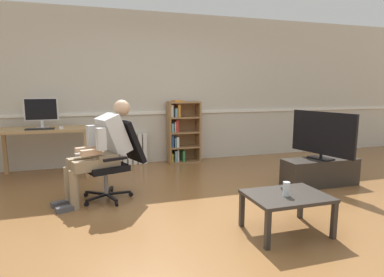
{
  "coord_description": "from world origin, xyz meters",
  "views": [
    {
      "loc": [
        -1.12,
        -3.22,
        1.38
      ],
      "look_at": [
        0.15,
        0.85,
        0.7
      ],
      "focal_mm": 30.03,
      "sensor_mm": 36.0,
      "label": 1
    }
  ],
  "objects_px": {
    "computer_desk": "(44,135)",
    "computer_mouse": "(61,128)",
    "spare_remote": "(285,190)",
    "drinking_glass": "(286,189)",
    "radiator": "(122,150)",
    "keyboard": "(40,129)",
    "bookshelf": "(181,132)",
    "office_chair": "(117,157)",
    "tv_screen": "(322,134)",
    "tv_stand": "(320,172)",
    "person_seated": "(102,148)",
    "coffee_table": "(287,199)",
    "imac_monitor": "(41,111)"
  },
  "relations": [
    {
      "from": "computer_mouse",
      "to": "person_seated",
      "type": "distance_m",
      "value": 1.4
    },
    {
      "from": "computer_mouse",
      "to": "drinking_glass",
      "type": "bearing_deg",
      "value": -52.01
    },
    {
      "from": "person_seated",
      "to": "tv_screen",
      "type": "height_order",
      "value": "person_seated"
    },
    {
      "from": "radiator",
      "to": "keyboard",
      "type": "bearing_deg",
      "value": -156.82
    },
    {
      "from": "computer_desk",
      "to": "radiator",
      "type": "distance_m",
      "value": 1.33
    },
    {
      "from": "computer_desk",
      "to": "drinking_glass",
      "type": "relative_size",
      "value": 9.86
    },
    {
      "from": "tv_screen",
      "to": "bookshelf",
      "type": "bearing_deg",
      "value": 24.15
    },
    {
      "from": "office_chair",
      "to": "drinking_glass",
      "type": "bearing_deg",
      "value": 23.14
    },
    {
      "from": "keyboard",
      "to": "drinking_glass",
      "type": "distance_m",
      "value": 3.69
    },
    {
      "from": "radiator",
      "to": "tv_screen",
      "type": "xyz_separation_m",
      "value": [
        2.58,
        -2.07,
        0.46
      ]
    },
    {
      "from": "imac_monitor",
      "to": "tv_stand",
      "type": "relative_size",
      "value": 0.46
    },
    {
      "from": "imac_monitor",
      "to": "tv_screen",
      "type": "height_order",
      "value": "imac_monitor"
    },
    {
      "from": "imac_monitor",
      "to": "spare_remote",
      "type": "height_order",
      "value": "imac_monitor"
    },
    {
      "from": "imac_monitor",
      "to": "spare_remote",
      "type": "bearing_deg",
      "value": -48.47
    },
    {
      "from": "computer_desk",
      "to": "computer_mouse",
      "type": "height_order",
      "value": "computer_mouse"
    },
    {
      "from": "radiator",
      "to": "office_chair",
      "type": "distance_m",
      "value": 1.76
    },
    {
      "from": "bookshelf",
      "to": "drinking_glass",
      "type": "height_order",
      "value": "bookshelf"
    },
    {
      "from": "computer_desk",
      "to": "office_chair",
      "type": "height_order",
      "value": "office_chair"
    },
    {
      "from": "radiator",
      "to": "spare_remote",
      "type": "relative_size",
      "value": 5.94
    },
    {
      "from": "imac_monitor",
      "to": "coffee_table",
      "type": "xyz_separation_m",
      "value": [
        2.48,
        -2.93,
        -0.69
      ]
    },
    {
      "from": "computer_desk",
      "to": "imac_monitor",
      "type": "bearing_deg",
      "value": 104.85
    },
    {
      "from": "computer_desk",
      "to": "bookshelf",
      "type": "xyz_separation_m",
      "value": [
        2.29,
        0.29,
        -0.09
      ]
    },
    {
      "from": "computer_mouse",
      "to": "tv_screen",
      "type": "height_order",
      "value": "tv_screen"
    },
    {
      "from": "keyboard",
      "to": "bookshelf",
      "type": "distance_m",
      "value": 2.36
    },
    {
      "from": "spare_remote",
      "to": "radiator",
      "type": "bearing_deg",
      "value": 131.44
    },
    {
      "from": "computer_desk",
      "to": "coffee_table",
      "type": "distance_m",
      "value": 3.78
    },
    {
      "from": "coffee_table",
      "to": "drinking_glass",
      "type": "distance_m",
      "value": 0.12
    },
    {
      "from": "spare_remote",
      "to": "drinking_glass",
      "type": "bearing_deg",
      "value": -98.39
    },
    {
      "from": "keyboard",
      "to": "radiator",
      "type": "distance_m",
      "value": 1.43
    },
    {
      "from": "office_chair",
      "to": "drinking_glass",
      "type": "distance_m",
      "value": 2.11
    },
    {
      "from": "computer_desk",
      "to": "tv_stand",
      "type": "height_order",
      "value": "computer_desk"
    },
    {
      "from": "computer_desk",
      "to": "drinking_glass",
      "type": "distance_m",
      "value": 3.78
    },
    {
      "from": "office_chair",
      "to": "coffee_table",
      "type": "bearing_deg",
      "value": 24.4
    },
    {
      "from": "imac_monitor",
      "to": "bookshelf",
      "type": "bearing_deg",
      "value": 5.24
    },
    {
      "from": "office_chair",
      "to": "person_seated",
      "type": "height_order",
      "value": "person_seated"
    },
    {
      "from": "bookshelf",
      "to": "spare_remote",
      "type": "relative_size",
      "value": 7.67
    },
    {
      "from": "bookshelf",
      "to": "tv_stand",
      "type": "bearing_deg",
      "value": -52.74
    },
    {
      "from": "computer_desk",
      "to": "computer_mouse",
      "type": "bearing_deg",
      "value": -23.87
    },
    {
      "from": "computer_desk",
      "to": "radiator",
      "type": "height_order",
      "value": "computer_desk"
    },
    {
      "from": "tv_stand",
      "to": "keyboard",
      "type": "bearing_deg",
      "value": 157.95
    },
    {
      "from": "radiator",
      "to": "drinking_glass",
      "type": "relative_size",
      "value": 6.63
    },
    {
      "from": "imac_monitor",
      "to": "office_chair",
      "type": "distance_m",
      "value": 1.81
    },
    {
      "from": "tv_screen",
      "to": "office_chair",
      "type": "bearing_deg",
      "value": 69.83
    },
    {
      "from": "tv_stand",
      "to": "drinking_glass",
      "type": "relative_size",
      "value": 8.06
    },
    {
      "from": "computer_desk",
      "to": "keyboard",
      "type": "bearing_deg",
      "value": -99.62
    },
    {
      "from": "computer_mouse",
      "to": "radiator",
      "type": "relative_size",
      "value": 0.11
    },
    {
      "from": "computer_desk",
      "to": "spare_remote",
      "type": "height_order",
      "value": "computer_desk"
    },
    {
      "from": "bookshelf",
      "to": "spare_remote",
      "type": "xyz_separation_m",
      "value": [
        0.21,
        -3.05,
        -0.18
      ]
    },
    {
      "from": "coffee_table",
      "to": "keyboard",
      "type": "bearing_deg",
      "value": 132.52
    },
    {
      "from": "drinking_glass",
      "to": "spare_remote",
      "type": "xyz_separation_m",
      "value": [
        0.06,
        0.12,
        -0.06
      ]
    }
  ]
}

